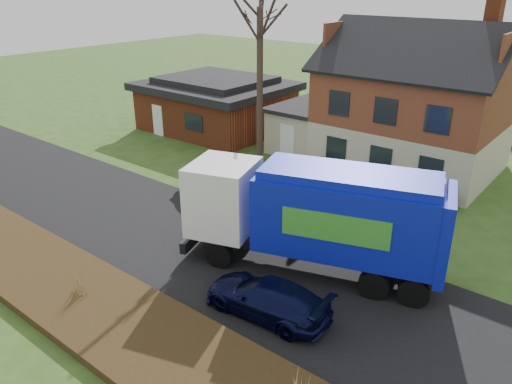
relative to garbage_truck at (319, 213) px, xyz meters
The scene contains 9 objects.
ground 4.68m from the garbage_truck, 160.96° to the right, with size 120.00×120.00×0.00m, color #314918.
road 4.68m from the garbage_truck, 160.96° to the right, with size 80.00×7.00×0.02m, color black.
mulch_verge 7.96m from the garbage_truck, 120.07° to the right, with size 80.00×3.50×0.30m, color black.
main_house 12.91m from the garbage_truck, 100.56° to the left, with size 12.95×8.95×9.26m.
ranch_house 19.68m from the garbage_truck, 143.59° to the left, with size 9.80×8.20×3.70m.
garbage_truck is the anchor object (origin of this frame).
silver_sedan 8.03m from the garbage_truck, 159.65° to the left, with size 1.59×4.57×1.51m, color #ABAFB3.
navy_wagon 3.70m from the garbage_truck, 86.52° to the right, with size 1.74×4.28×1.24m, color black.
grass_clump_mid 8.53m from the garbage_truck, 127.70° to the right, with size 0.36×0.30×1.01m.
Camera 1 is at (12.09, -12.55, 10.05)m, focal length 35.00 mm.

